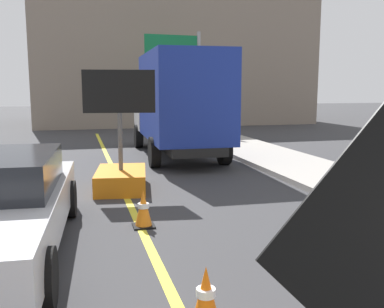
% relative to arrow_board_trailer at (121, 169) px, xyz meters
% --- Properties ---
extents(lane_center_stripe, '(0.14, 36.00, 0.01)m').
position_rel_arrow_board_trailer_xyz_m(lane_center_stripe, '(0.02, -5.42, -0.48)').
color(lane_center_stripe, yellow).
rests_on(lane_center_stripe, ground).
extents(arrow_board_trailer, '(1.59, 1.94, 2.70)m').
position_rel_arrow_board_trailer_xyz_m(arrow_board_trailer, '(0.00, 0.00, 0.00)').
color(arrow_board_trailer, orange).
rests_on(arrow_board_trailer, ground).
extents(box_truck, '(2.58, 6.88, 3.38)m').
position_rel_arrow_board_trailer_xyz_m(box_truck, '(2.34, 4.32, 1.34)').
color(box_truck, black).
rests_on(box_truck, ground).
extents(highway_guide_sign, '(2.79, 0.31, 5.00)m').
position_rel_arrow_board_trailer_xyz_m(highway_guide_sign, '(4.17, 10.93, 2.94)').
color(highway_guide_sign, gray).
rests_on(highway_guide_sign, ground).
extents(far_building_block, '(17.29, 9.51, 8.57)m').
position_rel_arrow_board_trailer_xyz_m(far_building_block, '(5.35, 19.80, 3.80)').
color(far_building_block, gray).
rests_on(far_building_block, ground).
extents(traffic_cone_near_sign, '(0.36, 0.36, 0.62)m').
position_rel_arrow_board_trailer_xyz_m(traffic_cone_near_sign, '(0.20, -6.05, -0.18)').
color(traffic_cone_near_sign, black).
rests_on(traffic_cone_near_sign, ground).
extents(traffic_cone_mid_lane, '(0.36, 0.36, 0.64)m').
position_rel_arrow_board_trailer_xyz_m(traffic_cone_mid_lane, '(0.08, -2.84, -0.17)').
color(traffic_cone_mid_lane, black).
rests_on(traffic_cone_mid_lane, ground).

